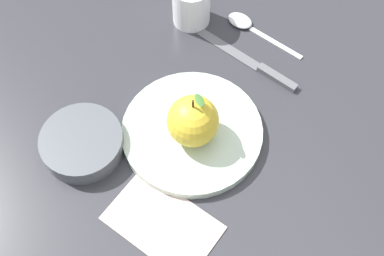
{
  "coord_description": "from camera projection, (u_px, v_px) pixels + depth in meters",
  "views": [
    {
      "loc": [
        -0.18,
        -0.38,
        0.69
      ],
      "look_at": [
        -0.03,
        -0.01,
        0.02
      ],
      "focal_mm": 45.68,
      "sensor_mm": 36.0,
      "label": 1
    }
  ],
  "objects": [
    {
      "name": "cup",
      "position": [
        191.0,
        3.0,
        0.88
      ],
      "size": [
        0.07,
        0.07,
        0.08
      ],
      "color": "white",
      "rests_on": "ground_plane"
    },
    {
      "name": "ground_plane",
      "position": [
        207.0,
        121.0,
        0.8
      ],
      "size": [
        2.4,
        2.4,
        0.0
      ],
      "primitive_type": "plane",
      "color": "#2D2D33"
    },
    {
      "name": "spoon",
      "position": [
        247.0,
        25.0,
        0.9
      ],
      "size": [
        0.1,
        0.15,
        0.01
      ],
      "color": "silver",
      "rests_on": "ground_plane"
    },
    {
      "name": "knife",
      "position": [
        255.0,
        64.0,
        0.86
      ],
      "size": [
        0.12,
        0.19,
        0.01
      ],
      "color": "#59595E",
      "rests_on": "ground_plane"
    },
    {
      "name": "side_bowl",
      "position": [
        82.0,
        142.0,
        0.76
      ],
      "size": [
        0.13,
        0.13,
        0.03
      ],
      "color": "#4C5156",
      "rests_on": "ground_plane"
    },
    {
      "name": "apple",
      "position": [
        193.0,
        121.0,
        0.74
      ],
      "size": [
        0.08,
        0.08,
        0.1
      ],
      "color": "gold",
      "rests_on": "dinner_plate"
    },
    {
      "name": "linen_napkin",
      "position": [
        163.0,
        223.0,
        0.71
      ],
      "size": [
        0.17,
        0.19,
        0.0
      ],
      "primitive_type": "cube",
      "rotation": [
        0.0,
        0.0,
        0.56
      ],
      "color": "beige",
      "rests_on": "ground_plane"
    },
    {
      "name": "dinner_plate",
      "position": [
        192.0,
        131.0,
        0.78
      ],
      "size": [
        0.23,
        0.23,
        0.02
      ],
      "color": "#B2C6B2",
      "rests_on": "ground_plane"
    }
  ]
}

